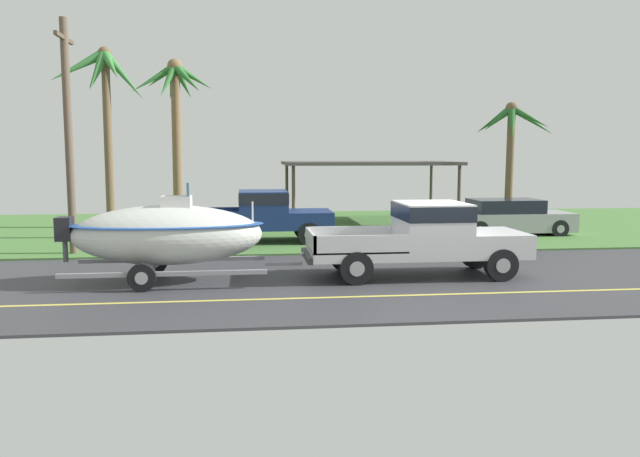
# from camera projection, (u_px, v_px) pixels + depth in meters

# --- Properties ---
(ground) EXTENTS (36.00, 22.00, 0.11)m
(ground) POSITION_uv_depth(u_px,v_px,m) (369.00, 236.00, 24.09)
(ground) COLOR #38383D
(pickup_truck_towing) EXTENTS (5.70, 2.04, 1.88)m
(pickup_truck_towing) POSITION_uv_depth(u_px,v_px,m) (430.00, 235.00, 16.05)
(pickup_truck_towing) COLOR silver
(pickup_truck_towing) RESTS_ON ground
(boat_on_trailer) EXTENTS (5.83, 2.32, 2.42)m
(boat_on_trailer) POSITION_uv_depth(u_px,v_px,m) (167.00, 234.00, 15.26)
(boat_on_trailer) COLOR gray
(boat_on_trailer) RESTS_ON ground
(parked_pickup_background) EXTENTS (5.73, 2.04, 1.82)m
(parked_pickup_background) POSITION_uv_depth(u_px,v_px,m) (262.00, 214.00, 21.88)
(parked_pickup_background) COLOR navy
(parked_pickup_background) RESTS_ON ground
(parked_sedan_near) EXTENTS (4.53, 1.94, 1.38)m
(parked_sedan_near) POSITION_uv_depth(u_px,v_px,m) (509.00, 218.00, 24.04)
(parked_sedan_near) COLOR #99999E
(parked_sedan_near) RESTS_ON ground
(carport_awning) EXTENTS (7.45, 4.51, 2.75)m
(carport_awning) POSITION_uv_depth(u_px,v_px,m) (368.00, 164.00, 27.88)
(carport_awning) COLOR #4C4238
(carport_awning) RESTS_ON ground
(palm_tree_near_left) EXTENTS (3.35, 2.86, 6.86)m
(palm_tree_near_left) POSITION_uv_depth(u_px,v_px,m) (104.00, 88.00, 22.44)
(palm_tree_near_left) COLOR brown
(palm_tree_near_left) RESTS_ON ground
(palm_tree_near_right) EXTENTS (3.39, 2.68, 6.93)m
(palm_tree_near_right) POSITION_uv_depth(u_px,v_px,m) (176.00, 103.00, 25.77)
(palm_tree_near_right) COLOR brown
(palm_tree_near_right) RESTS_ON ground
(palm_tree_mid) EXTENTS (3.27, 3.26, 5.24)m
(palm_tree_mid) POSITION_uv_depth(u_px,v_px,m) (511.00, 132.00, 26.60)
(palm_tree_mid) COLOR brown
(palm_tree_mid) RESTS_ON ground
(utility_pole) EXTENTS (0.24, 1.80, 7.10)m
(utility_pole) POSITION_uv_depth(u_px,v_px,m) (68.00, 134.00, 19.02)
(utility_pole) COLOR brown
(utility_pole) RESTS_ON ground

